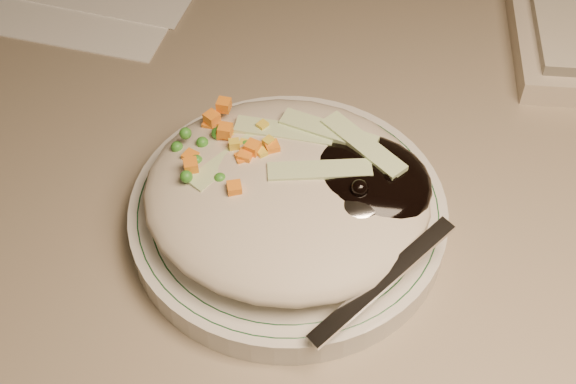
# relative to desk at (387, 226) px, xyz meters

# --- Properties ---
(desk) EXTENTS (1.40, 0.70, 0.74)m
(desk) POSITION_rel_desk_xyz_m (0.00, 0.00, 0.00)
(desk) COLOR gray
(desk) RESTS_ON ground
(plate) EXTENTS (0.22, 0.22, 0.02)m
(plate) POSITION_rel_desk_xyz_m (-0.07, -0.17, 0.21)
(plate) COLOR silver
(plate) RESTS_ON desk
(plate_rim) EXTENTS (0.21, 0.21, 0.00)m
(plate_rim) POSITION_rel_desk_xyz_m (-0.07, -0.17, 0.22)
(plate_rim) COLOR #144723
(plate_rim) RESTS_ON plate
(meal) EXTENTS (0.21, 0.19, 0.05)m
(meal) POSITION_rel_desk_xyz_m (-0.06, -0.17, 0.24)
(meal) COLOR #B8AC95
(meal) RESTS_ON plate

